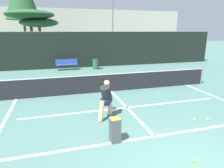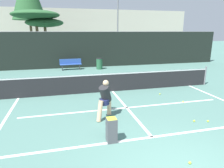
{
  "view_description": "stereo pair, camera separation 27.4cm",
  "coord_description": "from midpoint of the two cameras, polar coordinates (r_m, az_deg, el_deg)",
  "views": [
    {
      "loc": [
        -2.68,
        -3.03,
        3.02
      ],
      "look_at": [
        -0.53,
        4.44,
        0.95
      ],
      "focal_mm": 32.0,
      "sensor_mm": 36.0,
      "label": 1
    },
    {
      "loc": [
        -2.42,
        -3.1,
        3.02
      ],
      "look_at": [
        -0.53,
        4.44,
        0.95
      ],
      "focal_mm": 32.0,
      "sensor_mm": 36.0,
      "label": 2
    }
  ],
  "objects": [
    {
      "name": "tennis_ball_scattered_0",
      "position": [
        5.39,
        21.03,
        -19.84
      ],
      "size": [
        0.07,
        0.07,
        0.07
      ],
      "primitive_type": "sphere",
      "color": "#D1E033",
      "rests_on": "ground"
    },
    {
      "name": "ball_hopper",
      "position": [
        5.69,
        -0.56,
        -12.86
      ],
      "size": [
        0.28,
        0.28,
        0.71
      ],
      "color": "#4C4C51",
      "rests_on": "ground"
    },
    {
      "name": "tennis_ball_scattered_6",
      "position": [
        10.09,
        12.36,
        -2.66
      ],
      "size": [
        0.07,
        0.07,
        0.07
      ],
      "primitive_type": "sphere",
      "color": "#D1E033",
      "rests_on": "ground"
    },
    {
      "name": "tennis_ball_scattered_2",
      "position": [
        7.57,
        21.55,
        -9.45
      ],
      "size": [
        0.07,
        0.07,
        0.07
      ],
      "primitive_type": "sphere",
      "color": "#D1E033",
      "rests_on": "ground"
    },
    {
      "name": "tennis_ball_scattered_5",
      "position": [
        7.75,
        24.79,
        -9.23
      ],
      "size": [
        0.07,
        0.07,
        0.07
      ],
      "primitive_type": "sphere",
      "color": "#D1E033",
      "rests_on": "ground"
    },
    {
      "name": "player_practicing",
      "position": [
        7.06,
        -2.82,
        -4.04
      ],
      "size": [
        0.79,
        1.17,
        1.38
      ],
      "rotation": [
        0.0,
        0.0,
        0.8
      ],
      "color": "#DBAD84",
      "rests_on": "ground"
    },
    {
      "name": "tennis_ball_scattered_1",
      "position": [
        9.31,
        18.53,
        -4.61
      ],
      "size": [
        0.07,
        0.07,
        0.07
      ],
      "primitive_type": "sphere",
      "color": "#D1E033",
      "rests_on": "ground"
    },
    {
      "name": "trash_bin",
      "position": [
        16.31,
        -5.15,
        5.79
      ],
      "size": [
        0.51,
        0.51,
        0.89
      ],
      "color": "#28603D",
      "rests_on": "ground"
    },
    {
      "name": "net",
      "position": [
        10.18,
        -1.04,
        0.65
      ],
      "size": [
        11.09,
        0.09,
        1.07
      ],
      "color": "slate",
      "rests_on": "ground"
    },
    {
      "name": "court_baseline_near",
      "position": [
        6.21,
        10.81,
        -14.48
      ],
      "size": [
        11.0,
        0.1,
        0.01
      ],
      "primitive_type": "cube",
      "color": "white",
      "rests_on": "ground"
    },
    {
      "name": "courtside_bench",
      "position": [
        16.34,
        -13.26,
        5.56
      ],
      "size": [
        1.71,
        0.44,
        0.86
      ],
      "rotation": [
        0.0,
        0.0,
        0.04
      ],
      "color": "#2D519E",
      "rests_on": "ground"
    },
    {
      "name": "court_center_mark",
      "position": [
        8.18,
        3.33,
        -6.77
      ],
      "size": [
        0.1,
        4.75,
        0.01
      ],
      "primitive_type": "cube",
      "color": "white",
      "rests_on": "ground"
    },
    {
      "name": "fence_back",
      "position": [
        17.22,
        -7.57,
        9.67
      ],
      "size": [
        24.0,
        0.06,
        2.98
      ],
      "color": "black",
      "rests_on": "ground"
    },
    {
      "name": "court_sideline_right",
      "position": [
        10.5,
        27.31,
        -3.51
      ],
      "size": [
        0.1,
        5.75,
        0.01
      ],
      "primitive_type": "cube",
      "color": "white",
      "rests_on": "ground"
    },
    {
      "name": "building_far",
      "position": [
        32.7,
        -11.97,
        14.77
      ],
      "size": [
        36.0,
        2.4,
        6.21
      ],
      "primitive_type": "cube",
      "color": "beige",
      "rests_on": "ground"
    },
    {
      "name": "tree_west",
      "position": [
        22.12,
        -22.74,
        17.75
      ],
      "size": [
        4.64,
        4.64,
        5.02
      ],
      "color": "brown",
      "rests_on": "ground"
    },
    {
      "name": "court_sideline_left",
      "position": [
        8.01,
        -29.24,
        -9.23
      ],
      "size": [
        0.1,
        5.75,
        0.01
      ],
      "primitive_type": "cube",
      "color": "white",
      "rests_on": "ground"
    },
    {
      "name": "court_service_line",
      "position": [
        8.19,
        3.28,
        -6.72
      ],
      "size": [
        8.25,
        0.1,
        0.01
      ],
      "primitive_type": "cube",
      "color": "white",
      "rests_on": "ground"
    },
    {
      "name": "tree_mid",
      "position": [
        22.66,
        -20.44,
        16.0
      ],
      "size": [
        3.84,
        3.84,
        4.29
      ],
      "color": "brown",
      "rests_on": "ground"
    },
    {
      "name": "floodlight_mast",
      "position": [
        24.72,
        -0.14,
        20.77
      ],
      "size": [
        1.1,
        0.24,
        8.75
      ],
      "color": "slate",
      "rests_on": "ground"
    },
    {
      "name": "parked_car",
      "position": [
        20.25,
        3.52,
        7.96
      ],
      "size": [
        1.69,
        4.1,
        1.36
      ],
      "color": "navy",
      "rests_on": "ground"
    }
  ]
}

